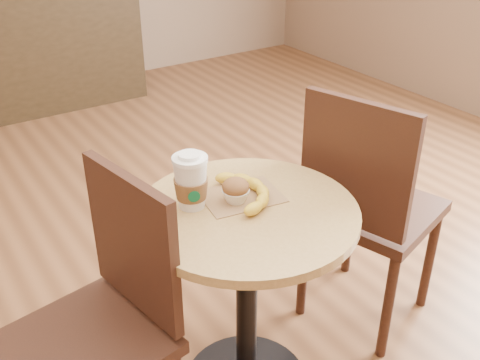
{
  "coord_description": "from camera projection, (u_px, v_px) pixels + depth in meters",
  "views": [
    {
      "loc": [
        -0.69,
        -1.21,
        1.64
      ],
      "look_at": [
        0.12,
        0.0,
        0.83
      ],
      "focal_mm": 42.0,
      "sensor_mm": 36.0,
      "label": 1
    }
  ],
  "objects": [
    {
      "name": "cafe_table",
      "position": [
        247.0,
        270.0,
        1.78
      ],
      "size": [
        0.67,
        0.67,
        0.75
      ],
      "color": "black",
      "rests_on": "ground"
    },
    {
      "name": "chair_left",
      "position": [
        104.0,
        320.0,
        1.59
      ],
      "size": [
        0.48,
        0.48,
        0.94
      ],
      "rotation": [
        0.0,
        0.0,
        -1.4
      ],
      "color": "#361D12",
      "rests_on": "ground"
    },
    {
      "name": "chair_right",
      "position": [
        367.0,
        205.0,
        2.08
      ],
      "size": [
        0.55,
        0.55,
        0.99
      ],
      "rotation": [
        0.0,
        0.0,
        1.87
      ],
      "color": "#361D12",
      "rests_on": "ground"
    },
    {
      "name": "kraft_bag",
      "position": [
        241.0,
        196.0,
        1.74
      ],
      "size": [
        0.26,
        0.21,
        0.0
      ],
      "primitive_type": "cube",
      "rotation": [
        0.0,
        0.0,
        -0.15
      ],
      "color": "olive",
      "rests_on": "cafe_table"
    },
    {
      "name": "coffee_cup",
      "position": [
        191.0,
        183.0,
        1.65
      ],
      "size": [
        0.1,
        0.11,
        0.18
      ],
      "rotation": [
        0.0,
        0.0,
        -0.34
      ],
      "color": "silver",
      "rests_on": "cafe_table"
    },
    {
      "name": "muffin",
      "position": [
        236.0,
        190.0,
        1.69
      ],
      "size": [
        0.08,
        0.08,
        0.08
      ],
      "color": "white",
      "rests_on": "kraft_bag"
    },
    {
      "name": "banana",
      "position": [
        246.0,
        190.0,
        1.73
      ],
      "size": [
        0.22,
        0.3,
        0.04
      ],
      "primitive_type": null,
      "rotation": [
        0.0,
        0.0,
        -0.25
      ],
      "color": "gold",
      "rests_on": "kraft_bag"
    }
  ]
}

